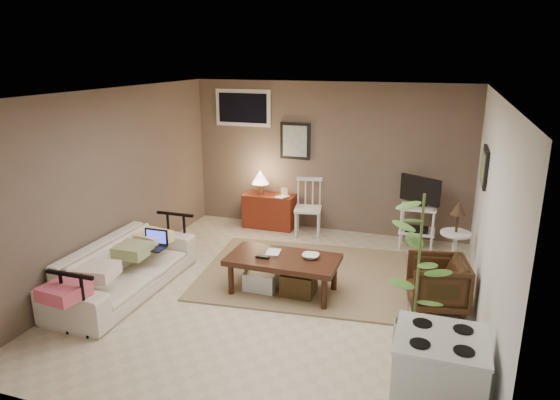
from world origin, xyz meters
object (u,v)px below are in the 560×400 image
(tv_stand, at_px, (418,211))
(stove, at_px, (437,387))
(potted_plant, at_px, (418,271))
(coffee_table, at_px, (282,272))
(spindle_chair, at_px, (308,209))
(red_console, at_px, (269,208))
(side_table, at_px, (456,231))
(sofa, at_px, (124,260))
(armchair, at_px, (437,281))

(tv_stand, distance_m, stove, 3.96)
(tv_stand, distance_m, potted_plant, 2.91)
(coffee_table, height_order, spindle_chair, spindle_chair)
(red_console, relative_size, tv_stand, 0.90)
(side_table, distance_m, stove, 3.02)
(side_table, xyz_separation_m, potted_plant, (-0.36, -1.96, 0.24))
(side_table, bearing_deg, potted_plant, -100.50)
(spindle_chair, bearing_deg, sofa, -120.71)
(sofa, bearing_deg, tv_stand, -51.34)
(red_console, bearing_deg, coffee_table, -66.33)
(spindle_chair, xyz_separation_m, side_table, (2.22, -0.96, 0.21))
(red_console, relative_size, armchair, 1.52)
(coffee_table, bearing_deg, tv_stand, 55.17)
(sofa, height_order, potted_plant, potted_plant)
(coffee_table, height_order, red_console, red_console)
(red_console, xyz_separation_m, tv_stand, (2.41, -0.16, 0.24))
(coffee_table, bearing_deg, side_table, 30.22)
(spindle_chair, height_order, side_table, side_table)
(sofa, bearing_deg, side_table, -65.96)
(coffee_table, distance_m, red_console, 2.43)
(potted_plant, bearing_deg, stove, -77.27)
(sofa, xyz_separation_m, spindle_chair, (1.57, 2.65, 0.01))
(sofa, relative_size, spindle_chair, 2.32)
(side_table, bearing_deg, spindle_chair, 156.59)
(tv_stand, distance_m, armchair, 1.87)
(tv_stand, relative_size, stove, 1.28)
(sofa, height_order, tv_stand, tv_stand)
(armchair, bearing_deg, coffee_table, -93.21)
(stove, bearing_deg, sofa, 160.20)
(spindle_chair, bearing_deg, armchair, -42.29)
(coffee_table, relative_size, sofa, 0.63)
(sofa, bearing_deg, potted_plant, -94.55)
(red_console, xyz_separation_m, side_table, (2.93, -1.09, 0.30))
(coffee_table, relative_size, stove, 1.54)
(tv_stand, bearing_deg, coffee_table, -124.83)
(spindle_chair, relative_size, potted_plant, 0.55)
(side_table, bearing_deg, sofa, -155.96)
(spindle_chair, distance_m, tv_stand, 1.70)
(coffee_table, distance_m, armchair, 1.80)
(sofa, distance_m, side_table, 4.16)
(coffee_table, xyz_separation_m, side_table, (1.96, 1.14, 0.36))
(side_table, distance_m, armchair, 0.97)
(spindle_chair, bearing_deg, coffee_table, -82.92)
(side_table, bearing_deg, tv_stand, 119.27)
(coffee_table, xyz_separation_m, red_console, (-0.98, 2.23, 0.06))
(red_console, relative_size, side_table, 0.95)
(sofa, distance_m, potted_plant, 3.47)
(red_console, distance_m, side_table, 3.14)
(red_console, distance_m, armchair, 3.40)
(tv_stand, bearing_deg, sofa, -141.34)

